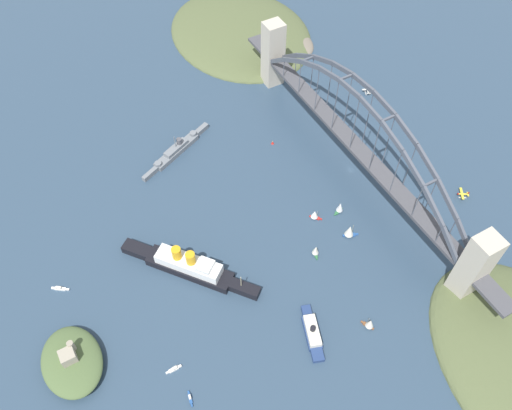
% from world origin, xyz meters
% --- Properties ---
extents(ground_plane, '(1400.00, 1400.00, 0.00)m').
position_xyz_m(ground_plane, '(0.00, 0.00, 0.00)').
color(ground_plane, '#2D4256').
extents(harbor_arch_bridge, '(287.24, 14.95, 71.65)m').
position_xyz_m(harbor_arch_bridge, '(0.00, 0.00, 29.22)').
color(harbor_arch_bridge, '#BCB29E').
rests_on(harbor_arch_bridge, ground).
extents(headland_east_shore, '(149.50, 121.79, 18.66)m').
position_xyz_m(headland_east_shore, '(183.95, -10.56, 0.00)').
color(headland_east_shore, '#515B38').
rests_on(headland_east_shore, ground).
extents(ocean_liner, '(77.92, 64.27, 21.16)m').
position_xyz_m(ocean_liner, '(-19.73, 137.81, 6.02)').
color(ocean_liner, black).
rests_on(ocean_liner, ground).
extents(naval_cruiser, '(31.39, 65.15, 16.74)m').
position_xyz_m(naval_cruiser, '(77.17, 102.97, 2.90)').
color(naval_cruiser, slate).
rests_on(naval_cruiser, ground).
extents(harbor_ferry_steamer, '(34.57, 17.46, 8.48)m').
position_xyz_m(harbor_ferry_steamer, '(-92.73, 93.80, 2.65)').
color(harbor_ferry_steamer, navy).
rests_on(harbor_ferry_steamer, ground).
extents(fort_island_mid_harbor, '(44.07, 32.63, 16.65)m').
position_xyz_m(fort_island_mid_harbor, '(-42.74, 219.40, 4.85)').
color(fort_island_mid_harbor, '#4C6038').
rests_on(fort_island_mid_harbor, ground).
extents(seaplane_taxiing_near_bridge, '(8.05, 8.98, 4.90)m').
position_xyz_m(seaplane_taxiing_near_bridge, '(61.76, -60.85, 2.13)').
color(seaplane_taxiing_near_bridge, '#B7B7B2').
rests_on(seaplane_taxiing_near_bridge, ground).
extents(seaplane_second_in_formation, '(9.72, 8.68, 4.89)m').
position_xyz_m(seaplane_second_in_formation, '(-58.30, -52.85, 2.13)').
color(seaplane_second_in_formation, '#B7B7B2').
rests_on(seaplane_second_in_formation, ground).
extents(small_boat_0, '(2.02, 9.32, 2.41)m').
position_xyz_m(small_boat_0, '(-72.78, 171.83, 0.88)').
color(small_boat_0, silver).
rests_on(small_boat_0, ground).
extents(small_boat_1, '(7.51, 10.16, 11.94)m').
position_xyz_m(small_boat_1, '(-46.64, 35.08, 5.55)').
color(small_boat_1, '#234C8C').
rests_on(small_boat_1, ground).
extents(small_boat_2, '(7.51, 9.85, 2.36)m').
position_xyz_m(small_boat_2, '(7.44, 212.48, 0.85)').
color(small_boat_2, silver).
rests_on(small_boat_2, ground).
extents(small_boat_3, '(7.81, 7.41, 8.24)m').
position_xyz_m(small_boat_3, '(-23.34, 46.83, 3.82)').
color(small_boat_3, '#B2231E').
rests_on(small_boat_3, ground).
extents(small_boat_4, '(5.70, 8.32, 9.92)m').
position_xyz_m(small_boat_4, '(-27.11, 29.09, 4.59)').
color(small_boat_4, '#2D6B3D').
rests_on(small_boat_4, ground).
extents(small_boat_5, '(8.15, 6.16, 9.41)m').
position_xyz_m(small_boat_5, '(-104.95, 62.26, 4.39)').
color(small_boat_5, brown).
rests_on(small_boat_5, ground).
extents(small_boat_6, '(8.71, 2.61, 2.16)m').
position_xyz_m(small_boat_6, '(-91.54, 170.75, 0.77)').
color(small_boat_6, '#234C8C').
rests_on(small_boat_6, ground).
extents(small_boat_7, '(7.72, 5.34, 9.48)m').
position_xyz_m(small_boat_7, '(-47.78, 62.16, 4.43)').
color(small_boat_7, '#2D6B3D').
rests_on(small_boat_7, ground).
extents(channel_marker_buoy, '(2.20, 2.20, 2.75)m').
position_xyz_m(channel_marker_buoy, '(50.14, 36.40, 1.12)').
color(channel_marker_buoy, red).
rests_on(channel_marker_buoy, ground).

